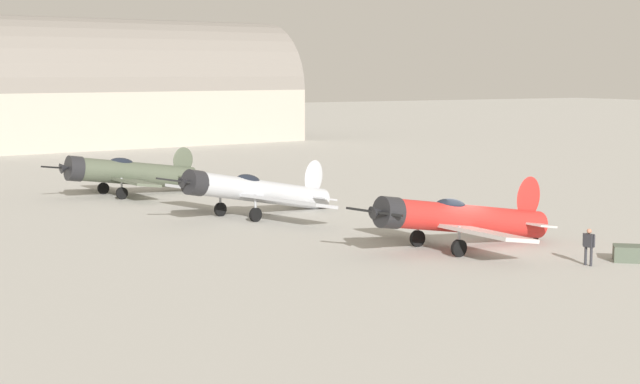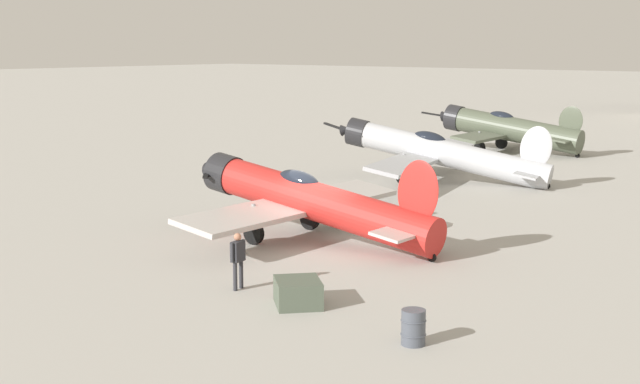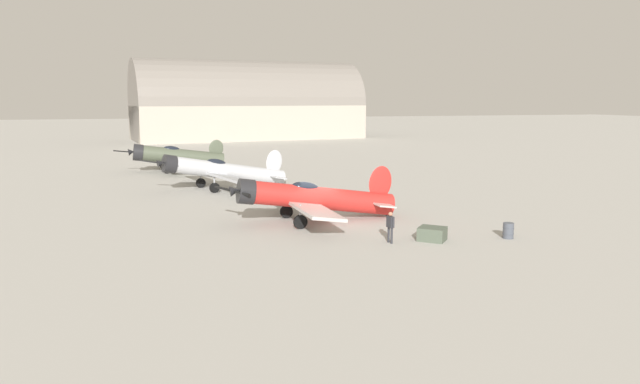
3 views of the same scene
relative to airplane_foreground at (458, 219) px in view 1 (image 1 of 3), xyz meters
The scene contains 7 objects.
ground_plane 1.55m from the airplane_foreground, 91.26° to the left, with size 400.00×400.00×0.00m, color #A8A59E.
airplane_foreground is the anchor object (origin of this frame).
airplane_mid_apron 14.97m from the airplane_foreground, 166.39° to the right, with size 13.25×12.04×3.24m.
airplane_far_line 28.61m from the airplane_foreground, 166.72° to the right, with size 10.15×10.98×3.22m.
ground_crew_mechanic 6.57m from the airplane_foreground, 21.69° to the left, with size 0.63×0.29×1.63m.
equipment_crate 7.91m from the airplane_foreground, 37.30° to the left, with size 1.77×1.79×0.70m.
distant_hangar 75.83m from the airplane_foreground, behind, with size 21.33×42.86×16.30m.
Camera 1 is at (37.95, -29.82, 8.41)m, focal length 57.08 mm.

